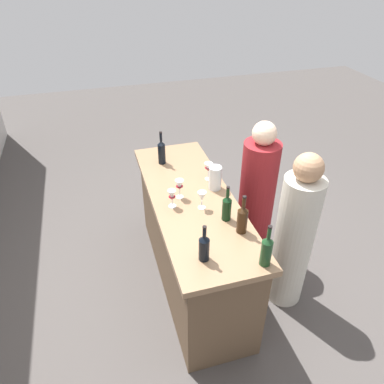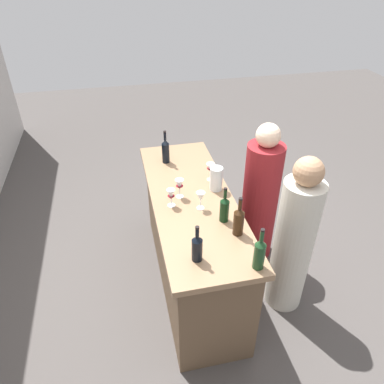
% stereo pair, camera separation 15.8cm
% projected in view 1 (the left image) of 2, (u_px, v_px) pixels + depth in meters
% --- Properties ---
extents(ground_plane, '(12.00, 12.00, 0.00)m').
position_uv_depth(ground_plane, '(192.00, 278.00, 3.58)').
color(ground_plane, '#4C4744').
extents(bar_counter, '(1.92, 0.67, 0.98)m').
position_uv_depth(bar_counter, '(192.00, 240.00, 3.30)').
color(bar_counter, brown).
rests_on(bar_counter, ground).
extents(wine_bottle_leftmost_olive_green, '(0.07, 0.07, 0.32)m').
position_uv_depth(wine_bottle_leftmost_olive_green, '(267.00, 250.00, 2.33)').
color(wine_bottle_leftmost_olive_green, '#193D1E').
rests_on(wine_bottle_leftmost_olive_green, bar_counter).
extents(wine_bottle_second_left_near_black, '(0.07, 0.07, 0.28)m').
position_uv_depth(wine_bottle_second_left_near_black, '(204.00, 247.00, 2.38)').
color(wine_bottle_second_left_near_black, black).
rests_on(wine_bottle_second_left_near_black, bar_counter).
extents(wine_bottle_center_amber_brown, '(0.08, 0.08, 0.31)m').
position_uv_depth(wine_bottle_center_amber_brown, '(242.00, 218.00, 2.60)').
color(wine_bottle_center_amber_brown, '#331E0F').
rests_on(wine_bottle_center_amber_brown, bar_counter).
extents(wine_bottle_second_right_dark_green, '(0.07, 0.07, 0.29)m').
position_uv_depth(wine_bottle_second_right_dark_green, '(227.00, 207.00, 2.72)').
color(wine_bottle_second_right_dark_green, black).
rests_on(wine_bottle_second_right_dark_green, bar_counter).
extents(wine_bottle_rightmost_near_black, '(0.07, 0.07, 0.33)m').
position_uv_depth(wine_bottle_rightmost_near_black, '(162.00, 151.00, 3.42)').
color(wine_bottle_rightmost_near_black, black).
rests_on(wine_bottle_rightmost_near_black, bar_counter).
extents(wine_glass_near_left, '(0.07, 0.07, 0.16)m').
position_uv_depth(wine_glass_near_left, '(208.00, 168.00, 3.19)').
color(wine_glass_near_left, white).
rests_on(wine_glass_near_left, bar_counter).
extents(wine_glass_near_center, '(0.07, 0.07, 0.15)m').
position_uv_depth(wine_glass_near_center, '(202.00, 197.00, 2.84)').
color(wine_glass_near_center, white).
rests_on(wine_glass_near_center, bar_counter).
extents(wine_glass_near_right, '(0.07, 0.07, 0.17)m').
position_uv_depth(wine_glass_near_right, '(179.00, 186.00, 2.96)').
color(wine_glass_near_right, white).
rests_on(wine_glass_near_right, bar_counter).
extents(wine_glass_far_left, '(0.07, 0.07, 0.15)m').
position_uv_depth(wine_glass_far_left, '(172.00, 196.00, 2.86)').
color(wine_glass_far_left, white).
rests_on(wine_glass_far_left, bar_counter).
extents(water_pitcher, '(0.11, 0.11, 0.21)m').
position_uv_depth(water_pitcher, '(215.00, 178.00, 3.08)').
color(water_pitcher, silver).
rests_on(water_pitcher, bar_counter).
extents(person_left_guest, '(0.43, 0.43, 1.46)m').
position_uv_depth(person_left_guest, '(257.00, 197.00, 3.55)').
color(person_left_guest, maroon).
rests_on(person_left_guest, ground).
extents(person_center_guest, '(0.40, 0.40, 1.49)m').
position_uv_depth(person_center_guest, '(294.00, 238.00, 3.03)').
color(person_center_guest, beige).
rests_on(person_center_guest, ground).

